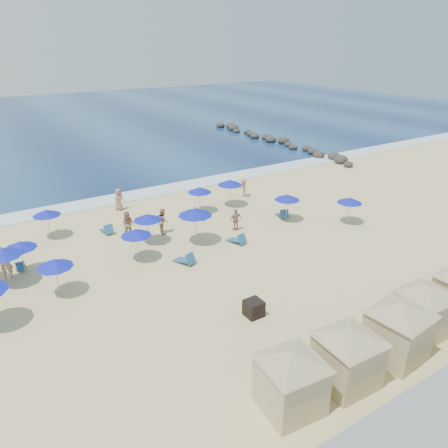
{
  "coord_description": "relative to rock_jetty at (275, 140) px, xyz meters",
  "views": [
    {
      "loc": [
        -11.41,
        -18.35,
        12.47
      ],
      "look_at": [
        2.23,
        3.0,
        1.62
      ],
      "focal_mm": 35.0,
      "sensor_mm": 36.0,
      "label": 1
    }
  ],
  "objects": [
    {
      "name": "beachgoer_2",
      "position": [
        -19.62,
        -20.07,
        0.43
      ],
      "size": [
        0.96,
        0.47,
        1.59
      ],
      "primitive_type": "imported",
      "rotation": [
        0.0,
        0.0,
        3.05
      ],
      "color": "#A9795E",
      "rests_on": "ground"
    },
    {
      "name": "beach_chair_1",
      "position": [
        -33.38,
        -18.01,
        -0.15
      ],
      "size": [
        0.59,
        1.15,
        0.61
      ],
      "color": "#245786",
      "rests_on": "ground"
    },
    {
      "name": "umbrella_10",
      "position": [
        -15.52,
        -20.62,
        1.47
      ],
      "size": [
        1.86,
        1.86,
        2.11
      ],
      "color": "#A5A8AD",
      "rests_on": "ground"
    },
    {
      "name": "umbrella_3",
      "position": [
        -32.12,
        -22.0,
        1.48
      ],
      "size": [
        1.86,
        1.86,
        2.12
      ],
      "color": "#A5A8AD",
      "rests_on": "ground"
    },
    {
      "name": "trash_bin",
      "position": [
        -24.62,
        -29.03,
        0.05
      ],
      "size": [
        0.83,
        0.83,
        0.82
      ],
      "primitive_type": "cube",
      "rotation": [
        0.0,
        0.0,
        0.01
      ],
      "color": "black",
      "rests_on": "ground"
    },
    {
      "name": "umbrella_4",
      "position": [
        -30.89,
        -14.3,
        1.44
      ],
      "size": [
        1.83,
        1.83,
        2.08
      ],
      "color": "#A5A8AD",
      "rests_on": "ground"
    },
    {
      "name": "beach_chair_3",
      "position": [
        -24.89,
        -22.57,
        -0.09
      ],
      "size": [
        1.07,
        1.53,
        0.77
      ],
      "color": "#245786",
      "rests_on": "ground"
    },
    {
      "name": "beach_chair_5",
      "position": [
        -15.37,
        -20.06,
        -0.1
      ],
      "size": [
        1.08,
        1.53,
        0.77
      ],
      "color": "#245786",
      "rests_on": "ground"
    },
    {
      "name": "ground",
      "position": [
        -24.01,
        -24.9,
        -0.36
      ],
      "size": [
        160.0,
        160.0,
        0.0
      ],
      "primitive_type": "plane",
      "color": "beige",
      "rests_on": "ground"
    },
    {
      "name": "ocean",
      "position": [
        -24.01,
        30.1,
        -0.33
      ],
      "size": [
        160.0,
        80.0,
        0.06
      ],
      "primitive_type": "cube",
      "color": "navy",
      "rests_on": "ground"
    },
    {
      "name": "beachgoer_0",
      "position": [
        -34.1,
        -18.67,
        0.56
      ],
      "size": [
        0.75,
        0.58,
        1.85
      ],
      "primitive_type": "imported",
      "rotation": [
        0.0,
        0.0,
        6.07
      ],
      "color": "#A9795E",
      "rests_on": "ground"
    },
    {
      "name": "beach_chair_4",
      "position": [
        -20.7,
        -21.91,
        -0.1
      ],
      "size": [
        0.93,
        1.48,
        0.76
      ],
      "color": "#245786",
      "rests_on": "ground"
    },
    {
      "name": "umbrella_9",
      "position": [
        -17.34,
        -15.83,
        1.62
      ],
      "size": [
        2.01,
        2.01,
        2.29
      ],
      "color": "#A5A8AD",
      "rests_on": "ground"
    },
    {
      "name": "umbrella_6",
      "position": [
        -27.13,
        -20.57,
        1.47
      ],
      "size": [
        1.85,
        1.85,
        2.11
      ],
      "color": "#A5A8AD",
      "rests_on": "ground"
    },
    {
      "name": "umbrella_7",
      "position": [
        -20.03,
        -15.72,
        1.46
      ],
      "size": [
        1.84,
        1.84,
        2.1
      ],
      "color": "#A5A8AD",
      "rests_on": "ground"
    },
    {
      "name": "cabana_0",
      "position": [
        -26.91,
        -34.37,
        1.22
      ],
      "size": [
        4.39,
        4.39,
        2.77
      ],
      "color": "#C5B287",
      "rests_on": "ground"
    },
    {
      "name": "cabana_2",
      "position": [
        -21.33,
        -34.61,
        1.3
      ],
      "size": [
        4.59,
        4.59,
        2.9
      ],
      "color": "#C5B287",
      "rests_on": "ground"
    },
    {
      "name": "umbrella_5",
      "position": [
        -25.59,
        -18.73,
        1.47
      ],
      "size": [
        1.86,
        1.86,
        2.12
      ],
      "color": "#A5A8AD",
      "rests_on": "ground"
    },
    {
      "name": "umbrella_12",
      "position": [
        -33.23,
        -18.61,
        1.44
      ],
      "size": [
        1.82,
        1.82,
        2.08
      ],
      "color": "#A5A8AD",
      "rests_on": "ground"
    },
    {
      "name": "seawall",
      "position": [
        -24.01,
        -38.4,
        0.29
      ],
      "size": [
        160.0,
        6.1,
        1.22
      ],
      "color": "gray",
      "rests_on": "ground"
    },
    {
      "name": "cabana_3",
      "position": [
        -18.99,
        -34.21,
        1.23
      ],
      "size": [
        4.42,
        4.42,
        2.77
      ],
      "color": "#C5B287",
      "rests_on": "ground"
    },
    {
      "name": "surf_line",
      "position": [
        -24.01,
        -9.4,
        -0.32
      ],
      "size": [
        160.0,
        2.5,
        0.08
      ],
      "primitive_type": "cube",
      "color": "white",
      "rests_on": "ground"
    },
    {
      "name": "beachgoer_4",
      "position": [
        -25.11,
        -11.9,
        0.51
      ],
      "size": [
        0.99,
        0.81,
        1.74
      ],
      "primitive_type": "imported",
      "rotation": [
        0.0,
        0.0,
        0.35
      ],
      "color": "#A9795E",
      "rests_on": "ground"
    },
    {
      "name": "beach_chair_2",
      "position": [
        -27.4,
        -15.72,
        -0.1
      ],
      "size": [
        0.64,
        1.38,
        0.75
      ],
      "color": "#245786",
      "rests_on": "ground"
    },
    {
      "name": "cabana_1",
      "position": [
        -24.26,
        -34.56,
        1.25
      ],
      "size": [
        4.48,
        4.48,
        2.81
      ],
      "color": "#C5B287",
      "rests_on": "ground"
    },
    {
      "name": "beachgoer_5",
      "position": [
        -24.08,
        -17.72,
        0.53
      ],
      "size": [
        0.82,
        0.97,
        1.78
      ],
      "primitive_type": "imported",
      "rotation": [
        0.0,
        0.0,
        1.38
      ],
      "color": "#A9795E",
      "rests_on": "ground"
    },
    {
      "name": "umbrella_0",
      "position": [
        -34.21,
        -19.51,
        1.66
      ],
      "size": [
        2.04,
        2.04,
        2.33
      ],
      "color": "#A5A8AD",
      "rests_on": "ground"
    },
    {
      "name": "rock_jetty",
      "position": [
        0.0,
        0.0,
        0.0
      ],
      "size": [
        2.56,
        26.66,
        0.96
      ],
      "color": "#292522",
      "rests_on": "ground"
    },
    {
      "name": "beachgoer_1",
      "position": [
        -26.4,
        -17.22,
        0.57
      ],
      "size": [
        1.15,
        1.12,
        1.87
      ],
      "primitive_type": "imported",
      "rotation": [
        0.0,
        0.0,
        5.6
      ],
      "color": "#A9795E",
      "rests_on": "ground"
    },
    {
      "name": "umbrella_8",
      "position": [
        -22.99,
        -20.36,
        1.83
      ],
      "size": [
        2.22,
        2.22,
        2.53
      ],
      "color": "#A5A8AD",
      "rests_on": "ground"
    },
    {
      "name": "umbrella_11",
      "position": [
        -12.06,
        -23.4,
        1.41
      ],
      "size": [
        1.8,
        1.8,
        2.05
      ],
      "color": "#A5A8AD",
      "rests_on": "ground"
    },
    {
      "name": "beachgoer_3",
      "position": [
        -15.15,
        -14.57,
        0.44
      ],
      "size": [
        0.81,
        1.14,
        1.61
      ],
      "primitive_type": "imported",
      "rotation": [
        0.0,
        0.0,
        4.49
      ],
      "color": "#A9795E",
      "rests_on": "ground"
    }
  ]
}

